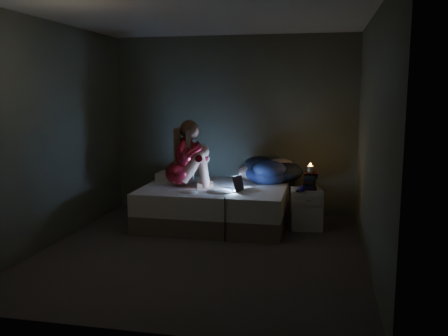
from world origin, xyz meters
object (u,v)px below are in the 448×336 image
(laptop, at_px, (230,182))
(phone, at_px, (298,190))
(bed, at_px, (215,205))
(woman, at_px, (179,154))
(nightstand, at_px, (306,209))
(candle, at_px, (310,168))

(laptop, height_order, phone, laptop)
(bed, bearing_deg, woman, -165.67)
(laptop, height_order, nightstand, laptop)
(nightstand, bearing_deg, woman, 177.89)
(bed, height_order, phone, phone)
(woman, distance_m, phone, 1.64)
(nightstand, xyz_separation_m, candle, (0.04, 0.01, 0.54))
(bed, distance_m, laptop, 0.49)
(bed, xyz_separation_m, nightstand, (1.23, 0.04, 0.00))
(laptop, distance_m, phone, 0.89)
(woman, distance_m, candle, 1.74)
(bed, height_order, laptop, laptop)
(bed, relative_size, candle, 23.87)
(candle, bearing_deg, woman, -174.28)
(laptop, bearing_deg, nightstand, 34.77)
(laptop, height_order, candle, candle)
(bed, relative_size, laptop, 6.22)
(laptop, distance_m, nightstand, 1.08)
(phone, bearing_deg, bed, -165.08)
(candle, xyz_separation_m, phone, (-0.14, -0.13, -0.27))
(candle, bearing_deg, phone, -137.34)
(nightstand, distance_m, candle, 0.55)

